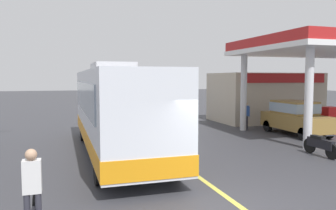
% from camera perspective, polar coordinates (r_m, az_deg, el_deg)
% --- Properties ---
extents(ground, '(120.00, 120.00, 0.00)m').
position_cam_1_polar(ground, '(27.70, -9.27, -1.81)').
color(ground, '#38383D').
extents(lane_divider_stripe, '(0.16, 50.00, 0.01)m').
position_cam_1_polar(lane_divider_stripe, '(22.80, -7.43, -3.14)').
color(lane_divider_stripe, '#D8CC4C').
rests_on(lane_divider_stripe, ground).
extents(coach_bus_main, '(2.60, 11.04, 3.69)m').
position_cam_1_polar(coach_bus_main, '(13.68, -8.73, -1.04)').
color(coach_bus_main, silver).
rests_on(coach_bus_main, ground).
extents(gas_station_roadside, '(9.10, 11.95, 5.10)m').
position_cam_1_polar(gas_station_roadside, '(23.32, 18.72, 3.29)').
color(gas_station_roadside, '#B21E1E').
rests_on(gas_station_roadside, ground).
extents(car_at_pump, '(1.70, 4.20, 1.82)m').
position_cam_1_polar(car_at_pump, '(19.39, 20.75, -1.74)').
color(car_at_pump, olive).
rests_on(car_at_pump, ground).
extents(minibus_opposing_lane, '(2.04, 6.13, 2.44)m').
position_cam_1_polar(minibus_opposing_lane, '(27.74, -5.21, 1.29)').
color(minibus_opposing_lane, '#264C9E').
rests_on(minibus_opposing_lane, ground).
extents(cyclist_on_shoulder, '(0.34, 1.82, 1.72)m').
position_cam_1_polar(cyclist_on_shoulder, '(7.09, -21.97, -14.34)').
color(cyclist_on_shoulder, black).
rests_on(cyclist_on_shoulder, ground).
extents(motorcycle_parked_forecourt, '(0.55, 1.80, 0.92)m').
position_cam_1_polar(motorcycle_parked_forecourt, '(14.52, 24.37, -6.15)').
color(motorcycle_parked_forecourt, black).
rests_on(motorcycle_parked_forecourt, ground).
extents(pedestrian_near_pump, '(0.55, 0.22, 1.66)m').
position_cam_1_polar(pedestrian_near_pump, '(20.45, 12.99, -1.48)').
color(pedestrian_near_pump, '#33333F').
rests_on(pedestrian_near_pump, ground).
extents(pedestrian_by_shop, '(0.55, 0.22, 1.66)m').
position_cam_1_polar(pedestrian_by_shop, '(18.60, 22.53, -2.31)').
color(pedestrian_by_shop, '#33333F').
rests_on(pedestrian_by_shop, ground).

